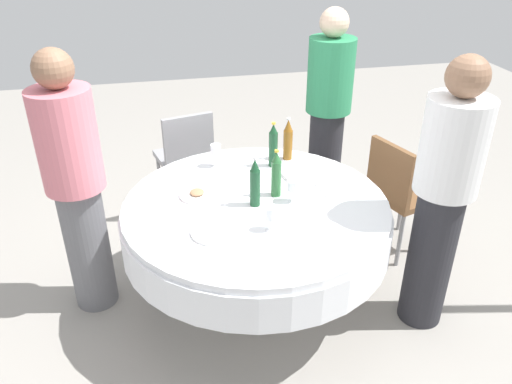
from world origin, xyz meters
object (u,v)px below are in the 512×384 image
Objects in this scene: bottle_green_south at (276,175)px; bottle_amber_east at (288,140)px; plate_mid at (197,194)px; wine_glass_far at (271,214)px; person_south at (76,184)px; person_east at (443,197)px; wine_glass_near at (294,187)px; bottle_dark_green_near at (255,183)px; person_right at (328,115)px; chair_west at (186,153)px; wine_glass_west at (216,151)px; bottle_dark_green_right at (273,146)px; dining_table at (256,223)px; chair_inner at (398,189)px; plate_rear at (213,232)px.

bottle_green_south and bottle_amber_east have the same top height.
wine_glass_far is at bearing -142.32° from plate_mid.
person_east reaches higher than person_south.
wine_glass_far is (-0.26, 0.20, 0.00)m from wine_glass_near.
bottle_amber_east is 0.97× the size of bottle_dark_green_near.
person_east is (-0.32, -0.98, -0.03)m from bottle_dark_green_near.
person_right is at bearing -28.90° from wine_glass_near.
wine_glass_far reaches higher than chair_west.
bottle_green_south is 1.91× the size of wine_glass_west.
bottle_green_south is at bearing -86.48° from person_right.
person_right reaches higher than person_east.
plate_mid is (-0.37, 0.17, -0.09)m from wine_glass_west.
bottle_dark_green_near is 2.18× the size of wine_glass_far.
bottle_dark_green_right is 2.19× the size of wine_glass_far.
bottle_dark_green_right is (0.45, -0.21, 0.29)m from dining_table.
dining_table is at bearing -24.50° from bottle_dark_green_near.
chair_inner is at bearing -59.20° from wine_glass_far.
wine_glass_west reaches higher than chair_west.
person_right is 1.91m from person_south.
person_south is at bearing -138.40° from chair_west.
plate_mid is 0.69m from person_south.
plate_rear is (-0.27, 0.29, 0.15)m from dining_table.
person_right is (1.26, -0.75, 0.03)m from wine_glass_far.
bottle_amber_east is 0.18× the size of person_east.
dining_table is at bearing -114.24° from plate_mid.
chair_west reaches higher than plate_mid.
wine_glass_west is 0.90m from person_south.
bottle_dark_green_right reaches higher than bottle_amber_east.
person_south is (0.50, 0.72, 0.11)m from plate_rear.
dining_table is 5.36× the size of bottle_green_south.
wine_glass_far is at bearing -167.96° from wine_glass_west.
person_east is at bearing -144.11° from bottle_amber_east.
person_south is 2.13m from chair_inner.
bottle_amber_east is at bearing -55.09° from bottle_dark_green_right.
dining_table is at bearing -90.00° from chair_inner.
wine_glass_west is (0.55, 0.37, 0.01)m from wine_glass_near.
person_right is 1.01× the size of person_south.
bottle_amber_east is 0.58m from wine_glass_near.
plate_mid is at bearing -104.81° from chair_west.
plate_rear is at bearing 127.89° from bottle_green_south.
person_east is at bearing -112.65° from wine_glass_near.
chair_inner is (0.38, -0.88, -0.32)m from wine_glass_near.
wine_glass_west is 0.64× the size of plate_rear.
bottle_dark_green_near is (-0.56, 0.34, 0.00)m from bottle_amber_east.
bottle_green_south is 1.31m from chair_west.
bottle_dark_green_near is 1.03m from person_south.
bottle_dark_green_right reaches higher than wine_glass_near.
wine_glass_far reaches higher than plate_rear.
bottle_amber_east reaches higher than dining_table.
bottle_green_south reaches higher than chair_inner.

